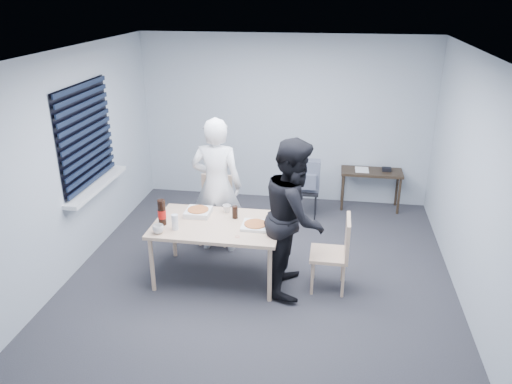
% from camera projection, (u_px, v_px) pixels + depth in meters
% --- Properties ---
extents(room, '(5.00, 5.00, 5.00)m').
position_uv_depth(room, '(89.00, 144.00, 6.11)').
color(room, '#2A292E').
rests_on(room, ground).
extents(dining_table, '(1.45, 0.92, 0.71)m').
position_uv_depth(dining_table, '(217.00, 228.00, 5.74)').
color(dining_table, tan).
rests_on(dining_table, ground).
extents(chair_far, '(0.42, 0.42, 0.89)m').
position_uv_depth(chair_far, '(216.00, 204.00, 6.72)').
color(chair_far, tan).
rests_on(chair_far, ground).
extents(chair_right, '(0.42, 0.42, 0.89)m').
position_uv_depth(chair_right, '(337.00, 249.00, 5.57)').
color(chair_right, tan).
rests_on(chair_right, ground).
extents(person_white, '(0.65, 0.42, 1.77)m').
position_uv_depth(person_white, '(217.00, 186.00, 6.32)').
color(person_white, white).
rests_on(person_white, ground).
extents(person_black, '(0.47, 0.86, 1.77)m').
position_uv_depth(person_black, '(294.00, 216.00, 5.48)').
color(person_black, black).
rests_on(person_black, ground).
extents(side_table, '(0.92, 0.41, 0.62)m').
position_uv_depth(side_table, '(371.00, 176.00, 7.65)').
color(side_table, '#33241A').
rests_on(side_table, ground).
extents(stool, '(0.32, 0.32, 0.45)m').
position_uv_depth(stool, '(307.00, 197.00, 7.37)').
color(stool, black).
rests_on(stool, ground).
extents(backpack, '(0.33, 0.24, 0.47)m').
position_uv_depth(backpack, '(308.00, 176.00, 7.23)').
color(backpack, slate).
rests_on(backpack, stool).
extents(pizza_box_a, '(0.29, 0.29, 0.07)m').
position_uv_depth(pizza_box_a, '(198.00, 212.00, 5.93)').
color(pizza_box_a, silver).
rests_on(pizza_box_a, dining_table).
extents(pizza_box_b, '(0.30, 0.30, 0.04)m').
position_uv_depth(pizza_box_b, '(255.00, 225.00, 5.63)').
color(pizza_box_b, silver).
rests_on(pizza_box_b, dining_table).
extents(mug_a, '(0.17, 0.17, 0.10)m').
position_uv_depth(mug_a, '(158.00, 229.00, 5.47)').
color(mug_a, silver).
rests_on(mug_a, dining_table).
extents(mug_b, '(0.10, 0.10, 0.09)m').
position_uv_depth(mug_b, '(227.00, 209.00, 5.98)').
color(mug_b, silver).
rests_on(mug_b, dining_table).
extents(cola_glass, '(0.07, 0.07, 0.15)m').
position_uv_depth(cola_glass, '(235.00, 212.00, 5.82)').
color(cola_glass, black).
rests_on(cola_glass, dining_table).
extents(soda_bottle, '(0.09, 0.09, 0.30)m').
position_uv_depth(soda_bottle, '(162.00, 213.00, 5.64)').
color(soda_bottle, black).
rests_on(soda_bottle, dining_table).
extents(plastic_cups, '(0.08, 0.08, 0.18)m').
position_uv_depth(plastic_cups, '(175.00, 222.00, 5.55)').
color(plastic_cups, silver).
rests_on(plastic_cups, dining_table).
extents(rubber_band, '(0.05, 0.05, 0.00)m').
position_uv_depth(rubber_band, '(237.00, 237.00, 5.41)').
color(rubber_band, red).
rests_on(rubber_band, dining_table).
extents(papers, '(0.27, 0.32, 0.00)m').
position_uv_depth(papers, '(362.00, 170.00, 7.66)').
color(papers, white).
rests_on(papers, side_table).
extents(black_box, '(0.15, 0.11, 0.06)m').
position_uv_depth(black_box, '(387.00, 169.00, 7.60)').
color(black_box, black).
rests_on(black_box, side_table).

